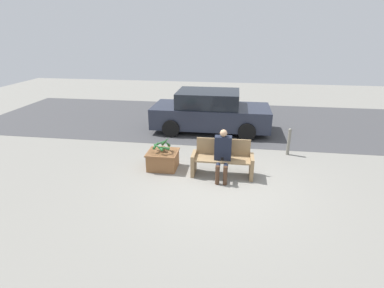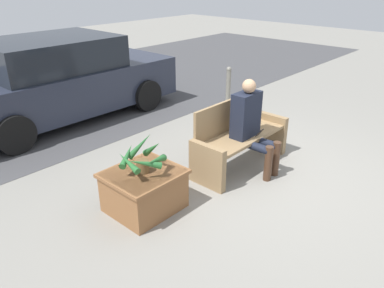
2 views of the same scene
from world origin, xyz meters
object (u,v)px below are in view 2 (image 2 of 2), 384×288
Objects in this scene: potted_plant at (142,158)px; parked_car at (58,80)px; bollard_post at (228,87)px; planter_box at (144,189)px; bench at (238,137)px; person_seated at (251,122)px.

parked_car is (0.98, 3.45, 0.05)m from potted_plant.
bollard_post is (3.52, 1.48, -0.23)m from potted_plant.
bollard_post is at bearing 22.72° from planter_box.
bench is 2.49m from bollard_post.
potted_plant is 0.13× the size of parked_car.
bollard_post is (1.89, 1.61, 0.01)m from bench.
potted_plant reaches higher than planter_box.
parked_car reaches higher than potted_plant.
bollard_post reaches higher than planter_box.
parked_car is at bearing 99.82° from person_seated.
person_seated is at bearing -136.38° from bollard_post.
person_seated is 1.56× the size of planter_box.
planter_box is 0.19× the size of parked_car.
person_seated is 3.83m from parked_car.
person_seated is at bearing -11.58° from planter_box.
bench is at bearing 91.25° from person_seated.
parked_car reaches higher than bench.
bench is at bearing -4.81° from potted_plant.
person_seated reaches higher than potted_plant.
bench is 1.65m from potted_plant.
person_seated is (0.00, -0.19, 0.27)m from bench.
potted_plant is 3.83m from bollard_post.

